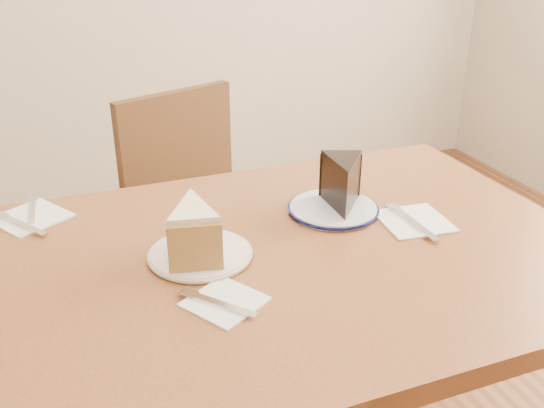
{
  "coord_description": "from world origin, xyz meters",
  "views": [
    {
      "loc": [
        -0.37,
        -0.91,
        1.32
      ],
      "look_at": [
        0.03,
        0.1,
        0.8
      ],
      "focal_mm": 40.0,
      "sensor_mm": 36.0,
      "label": 1
    }
  ],
  "objects": [
    {
      "name": "napkin_navy",
      "position": [
        0.31,
        0.01,
        0.75
      ],
      "size": [
        0.14,
        0.14,
        0.0
      ],
      "primitive_type": "cube",
      "rotation": [
        0.0,
        0.0,
        -0.09
      ],
      "color": "white",
      "rests_on": "table"
    },
    {
      "name": "knife_navy",
      "position": [
        0.3,
        0.0,
        0.76
      ],
      "size": [
        0.02,
        0.17,
        0.0
      ],
      "primitive_type": "cube",
      "rotation": [
        0.0,
        0.0,
        -0.01
      ],
      "color": "silver",
      "rests_on": "napkin_navy"
    },
    {
      "name": "napkin_cream",
      "position": [
        -0.14,
        -0.12,
        0.75
      ],
      "size": [
        0.15,
        0.15,
        0.0
      ],
      "primitive_type": "cube",
      "rotation": [
        0.0,
        0.0,
        0.54
      ],
      "color": "white",
      "rests_on": "table"
    },
    {
      "name": "fork_cream",
      "position": [
        -0.15,
        -0.13,
        0.76
      ],
      "size": [
        0.1,
        0.12,
        0.0
      ],
      "primitive_type": "cube",
      "rotation": [
        0.0,
        0.0,
        0.69
      ],
      "color": "silver",
      "rests_on": "napkin_cream"
    },
    {
      "name": "table",
      "position": [
        0.0,
        0.0,
        0.65
      ],
      "size": [
        1.2,
        0.8,
        0.75
      ],
      "color": "#582E18",
      "rests_on": "ground"
    },
    {
      "name": "napkin_spare",
      "position": [
        -0.42,
        0.31,
        0.75
      ],
      "size": [
        0.18,
        0.18,
        0.0
      ],
      "primitive_type": "cube",
      "rotation": [
        0.0,
        0.0,
        0.53
      ],
      "color": "white",
      "rests_on": "table"
    },
    {
      "name": "plate_cream",
      "position": [
        -0.14,
        0.03,
        0.76
      ],
      "size": [
        0.18,
        0.18,
        0.01
      ],
      "primitive_type": "cylinder",
      "color": "silver",
      "rests_on": "table"
    },
    {
      "name": "chair_far",
      "position": [
        0.02,
        0.6,
        0.49
      ],
      "size": [
        0.55,
        0.55,
        0.88
      ],
      "rotation": [
        0.0,
        0.0,
        3.48
      ],
      "color": "#371E10",
      "rests_on": "ground"
    },
    {
      "name": "knife_spare",
      "position": [
        -0.44,
        0.28,
        0.76
      ],
      "size": [
        0.1,
        0.14,
        0.0
      ],
      "primitive_type": "cube",
      "rotation": [
        0.0,
        0.0,
        0.58
      ],
      "color": "silver",
      "rests_on": "napkin_spare"
    },
    {
      "name": "carrot_cake",
      "position": [
        -0.15,
        0.04,
        0.8
      ],
      "size": [
        0.11,
        0.14,
        0.09
      ],
      "primitive_type": null,
      "rotation": [
        0.0,
        0.0,
        -0.21
      ],
      "color": "beige",
      "rests_on": "plate_cream"
    },
    {
      "name": "fork_spare",
      "position": [
        -0.42,
        0.34,
        0.76
      ],
      "size": [
        0.02,
        0.14,
        0.0
      ],
      "primitive_type": "cube",
      "rotation": [
        0.0,
        0.0,
        -0.05
      ],
      "color": "silver",
      "rests_on": "napkin_spare"
    },
    {
      "name": "chocolate_cake",
      "position": [
        0.19,
        0.1,
        0.81
      ],
      "size": [
        0.12,
        0.14,
        0.09
      ],
      "primitive_type": null,
      "rotation": [
        0.0,
        0.0,
        2.77
      ],
      "color": "black",
      "rests_on": "plate_navy"
    },
    {
      "name": "plate_navy",
      "position": [
        0.17,
        0.11,
        0.76
      ],
      "size": [
        0.18,
        0.18,
        0.01
      ],
      "primitive_type": "cylinder",
      "color": "silver",
      "rests_on": "table"
    }
  ]
}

